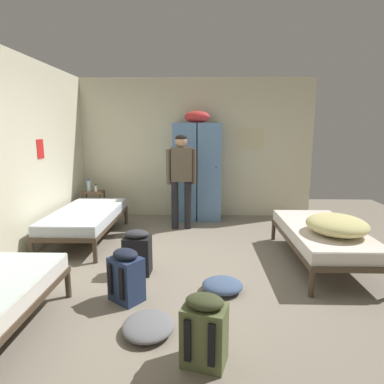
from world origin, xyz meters
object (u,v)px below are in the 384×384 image
object	(u,v)px
bed_left_rear	(86,217)
person_traveler	(181,173)
backpack_black	(137,253)
bedding_heap	(337,225)
backpack_navy	(127,276)
clothes_pile_denim	(222,285)
shelf_unit	(94,203)
backpack_olive	(205,331)
clothes_pile_grey	(148,326)
water_bottle	(89,186)
lotion_bottle	(96,188)
locker_bank	(197,170)
bed_right	(322,235)

from	to	relation	value
bed_left_rear	person_traveler	world-z (taller)	person_traveler
person_traveler	backpack_black	xyz separation A→B (m)	(-0.43, -1.89, -0.73)
bedding_heap	backpack_navy	distance (m)	2.52
clothes_pile_denim	bed_left_rear	bearing A→B (deg)	140.88
shelf_unit	backpack_olive	xyz separation A→B (m)	(2.09, -3.93, -0.09)
clothes_pile_grey	person_traveler	bearing A→B (deg)	87.86
water_bottle	backpack_navy	world-z (taller)	water_bottle
backpack_black	person_traveler	bearing A→B (deg)	77.23
lotion_bottle	backpack_black	distance (m)	2.67
water_bottle	backpack_black	bearing A→B (deg)	-60.37
clothes_pile_denim	lotion_bottle	bearing A→B (deg)	128.73
shelf_unit	lotion_bottle	size ratio (longest dim) A/B	3.95
locker_bank	backpack_olive	distance (m)	4.15
shelf_unit	bed_left_rear	xyz separation A→B (m)	(0.25, -1.15, 0.04)
backpack_navy	locker_bank	bearing A→B (deg)	77.96
water_bottle	backpack_navy	bearing A→B (deg)	-65.49
bed_left_rear	backpack_black	distance (m)	1.62
backpack_navy	bed_left_rear	bearing A→B (deg)	119.46
shelf_unit	bed_right	size ratio (longest dim) A/B	0.30
shelf_unit	bed_right	xyz separation A→B (m)	(3.63, -1.99, 0.04)
bed_right	water_bottle	world-z (taller)	water_bottle
locker_bank	person_traveler	xyz separation A→B (m)	(-0.26, -0.65, 0.02)
clothes_pile_denim	clothes_pile_grey	bearing A→B (deg)	-132.40
locker_bank	bed_left_rear	size ratio (longest dim) A/B	1.09
shelf_unit	water_bottle	bearing A→B (deg)	165.96
backpack_navy	backpack_black	world-z (taller)	same
bedding_heap	clothes_pile_denim	size ratio (longest dim) A/B	1.77
person_traveler	lotion_bottle	xyz separation A→B (m)	(-1.65, 0.45, -0.36)
locker_bank	water_bottle	world-z (taller)	locker_bank
person_traveler	bed_left_rear	bearing A→B (deg)	-155.90
locker_bank	bed_right	bearing A→B (deg)	-52.44
shelf_unit	person_traveler	size ratio (longest dim) A/B	0.35
person_traveler	backpack_navy	size ratio (longest dim) A/B	2.99
shelf_unit	bed_right	world-z (taller)	shelf_unit
person_traveler	clothes_pile_grey	size ratio (longest dim) A/B	3.25
shelf_unit	person_traveler	xyz separation A→B (m)	(1.72, -0.49, 0.64)
person_traveler	locker_bank	bearing A→B (deg)	68.02
water_bottle	clothes_pile_grey	world-z (taller)	water_bottle
water_bottle	shelf_unit	bearing A→B (deg)	-14.04
backpack_black	clothes_pile_denim	distance (m)	1.11
shelf_unit	lotion_bottle	distance (m)	0.30
bedding_heap	person_traveler	xyz separation A→B (m)	(-1.97, 1.78, 0.39)
bed_right	clothes_pile_denim	distance (m)	1.61
bed_right	backpack_black	bearing A→B (deg)	-170.32
lotion_bottle	backpack_olive	world-z (taller)	lotion_bottle
locker_bank	bedding_heap	world-z (taller)	locker_bank
locker_bank	water_bottle	bearing A→B (deg)	-176.08
lotion_bottle	backpack_olive	bearing A→B (deg)	-62.59
person_traveler	backpack_navy	xyz separation A→B (m)	(-0.41, -2.52, -0.73)
bedding_heap	lotion_bottle	size ratio (longest dim) A/B	5.44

